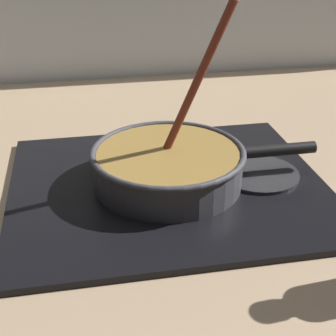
# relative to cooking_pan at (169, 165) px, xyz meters

# --- Properties ---
(ground) EXTENTS (2.40, 1.60, 0.04)m
(ground) POSITION_rel_cooking_pan_xyz_m (-0.06, -0.10, -0.07)
(ground) COLOR #9E8466
(hob_plate) EXTENTS (0.56, 0.48, 0.01)m
(hob_plate) POSITION_rel_cooking_pan_xyz_m (-0.00, -0.00, -0.04)
(hob_plate) COLOR black
(hob_plate) RESTS_ON ground
(burner_ring) EXTENTS (0.18, 0.18, 0.01)m
(burner_ring) POSITION_rel_cooking_pan_xyz_m (-0.00, -0.00, -0.03)
(burner_ring) COLOR #592D0C
(burner_ring) RESTS_ON hob_plate
(spare_burner) EXTENTS (0.15, 0.15, 0.01)m
(spare_burner) POSITION_rel_cooking_pan_xyz_m (0.17, -0.00, -0.03)
(spare_burner) COLOR #262628
(spare_burner) RESTS_ON hob_plate
(cooking_pan) EXTENTS (0.41, 0.27, 0.32)m
(cooking_pan) POSITION_rel_cooking_pan_xyz_m (0.00, 0.00, 0.00)
(cooking_pan) COLOR #38383D
(cooking_pan) RESTS_ON hob_plate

